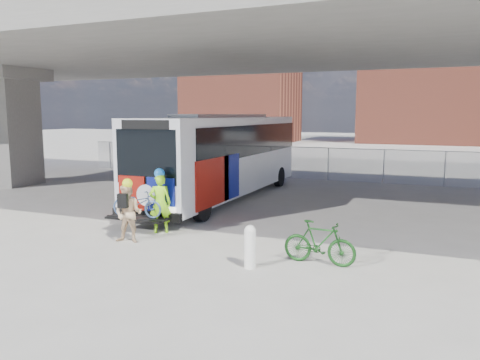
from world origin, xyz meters
The scene contains 9 objects.
ground centered at (0.00, 0.00, 0.00)m, with size 160.00×160.00×0.00m, color #9E9991.
bus centered at (-2.00, 4.66, 2.11)m, with size 2.67×12.92×3.69m.
overpass centered at (0.00, 4.00, 6.54)m, with size 40.00×16.00×7.95m.
chainlink_fence centered at (0.00, 12.00, 1.42)m, with size 30.00×0.06×30.00m.
brick_buildings centered at (1.23, 48.23, 5.42)m, with size 54.00×22.00×12.00m.
bollard centered at (2.54, -3.77, 0.57)m, with size 0.28×0.28×1.06m.
cyclist_hivis centered at (-1.31, -1.67, 0.98)m, with size 0.81×0.74×2.04m.
cyclist_tan centered at (-1.54, -3.00, 0.88)m, with size 0.95×0.81×1.87m.
bike_parked centered at (4.01, -2.83, 0.55)m, with size 0.51×1.82×1.09m, color #154316.
Camera 1 is at (6.54, -13.90, 3.69)m, focal length 35.00 mm.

